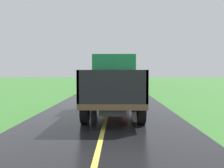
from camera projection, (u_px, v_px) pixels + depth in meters
banana_truck_near at (114, 84)px, 11.48m from camera, size 2.38×5.82×2.80m
banana_truck_far at (116, 78)px, 25.46m from camera, size 2.38×5.81×2.80m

